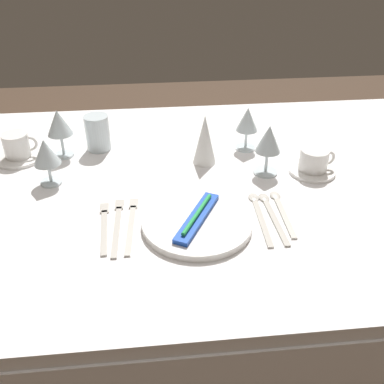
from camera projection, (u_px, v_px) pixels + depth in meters
The scene contains 20 objects.
ground_plane at pixel (198, 348), 1.65m from camera, with size 6.00×6.00×0.00m, color #4C3828.
dining_table at pixel (200, 204), 1.29m from camera, with size 1.80×1.11×0.74m.
dinner_plate at pixel (197, 223), 1.06m from camera, with size 0.27×0.27×0.02m, color white.
toothbrush_package at pixel (197, 217), 1.05m from camera, with size 0.13×0.20×0.02m.
fork_outer at pixel (131, 223), 1.07m from camera, with size 0.03×0.23×0.00m.
fork_inner at pixel (117, 224), 1.06m from camera, with size 0.02×0.23×0.00m.
fork_salad at pixel (104, 225), 1.06m from camera, with size 0.03×0.21×0.00m.
spoon_soup at pixel (259, 212), 1.11m from camera, with size 0.03×0.23×0.01m.
spoon_dessert at pixel (271, 211), 1.11m from camera, with size 0.03×0.22×0.01m.
spoon_tea at pixel (280, 207), 1.12m from camera, with size 0.03×0.20×0.01m.
saucer_left at pixel (19, 157), 1.34m from camera, with size 0.14×0.14×0.01m, color white.
coffee_cup_left at pixel (17, 145), 1.32m from camera, with size 0.10×0.08×0.07m.
saucer_right at pixel (312, 171), 1.28m from camera, with size 0.13×0.13×0.01m, color white.
coffee_cup_right at pixel (314, 159), 1.26m from camera, with size 0.10×0.08×0.06m.
wine_glass_centre at pixel (46, 154), 1.18m from camera, with size 0.07×0.07×0.13m.
wine_glass_left at pixel (247, 121), 1.35m from camera, with size 0.07×0.07×0.14m.
wine_glass_right at pixel (269, 141), 1.22m from camera, with size 0.07×0.07×0.15m.
wine_glass_far at pixel (59, 124), 1.31m from camera, with size 0.08×0.08×0.15m.
drink_tumbler at pixel (98, 135), 1.38m from camera, with size 0.08×0.08×0.11m.
napkin_folded at pixel (205, 139), 1.29m from camera, with size 0.07×0.07×0.15m, color white.
Camera 1 is at (-0.13, -1.05, 1.39)m, focal length 41.03 mm.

